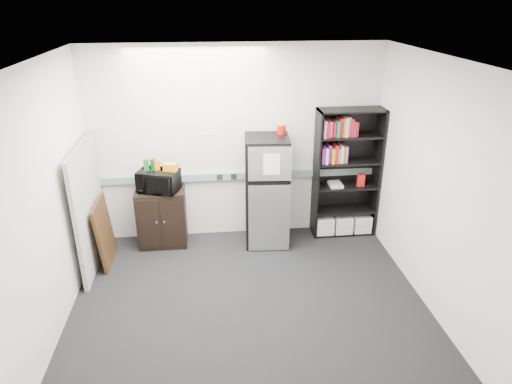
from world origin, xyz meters
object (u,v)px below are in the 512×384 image
(bookshelf, at_px, (346,175))
(cabinet, at_px, (162,218))
(cubicle_partition, at_px, (89,207))
(microwave, at_px, (158,181))
(refrigerator, at_px, (267,192))

(bookshelf, xyz_separation_m, cabinet, (-2.60, -0.06, -0.50))
(cubicle_partition, distance_m, microwave, 0.94)
(microwave, distance_m, refrigerator, 1.46)
(bookshelf, height_order, cubicle_partition, bookshelf)
(bookshelf, distance_m, refrigerator, 1.17)
(cabinet, relative_size, refrigerator, 0.53)
(cubicle_partition, height_order, cabinet, cubicle_partition)
(cubicle_partition, distance_m, refrigerator, 2.30)
(bookshelf, xyz_separation_m, microwave, (-2.60, -0.08, 0.05))
(cabinet, xyz_separation_m, microwave, (0.00, -0.02, 0.55))
(cubicle_partition, bearing_deg, refrigerator, 8.51)
(microwave, xyz_separation_m, refrigerator, (1.45, -0.06, -0.20))
(bookshelf, relative_size, microwave, 3.56)
(cabinet, distance_m, microwave, 0.55)
(cabinet, relative_size, microwave, 1.58)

